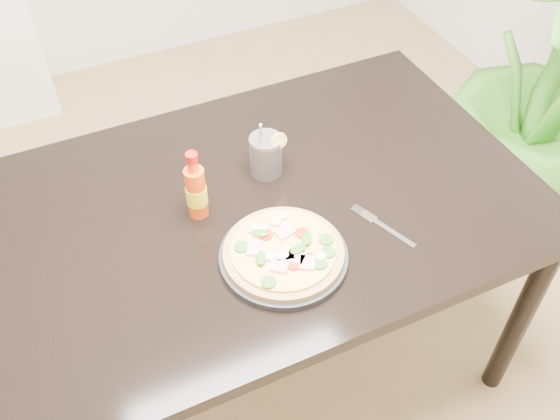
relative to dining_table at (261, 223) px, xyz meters
name	(u,v)px	position (x,y,z in m)	size (l,w,h in m)	color
dining_table	(261,223)	(0.00, 0.00, 0.00)	(1.40, 0.90, 0.75)	black
plate	(284,256)	(-0.03, -0.20, 0.09)	(0.30, 0.30, 0.02)	black
pizza	(284,251)	(-0.03, -0.20, 0.11)	(0.28, 0.28, 0.03)	tan
hot_sauce_bottle	(196,191)	(-0.15, 0.02, 0.16)	(0.06, 0.06, 0.19)	#ED460D
cola_cup	(266,156)	(0.06, 0.09, 0.14)	(0.09, 0.09, 0.17)	black
fork	(381,225)	(0.23, -0.20, 0.09)	(0.08, 0.18, 0.00)	silver
houseplant	(550,84)	(1.23, 0.25, -0.08)	(0.65, 0.65, 1.16)	#3B7E21
plant_pot	(514,181)	(1.23, 0.25, -0.56)	(0.28, 0.28, 0.22)	brown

